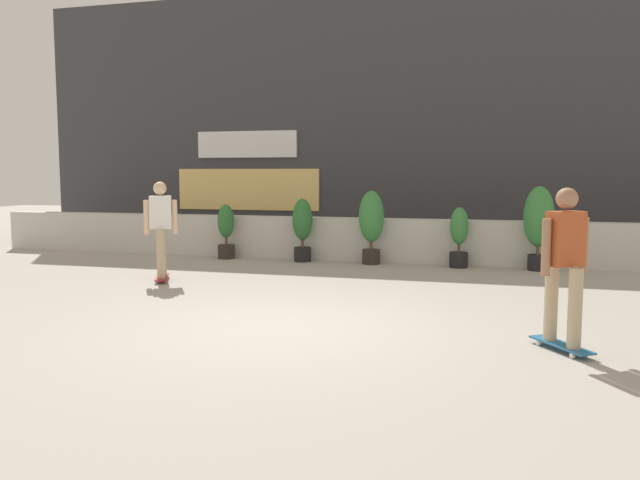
{
  "coord_description": "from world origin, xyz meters",
  "views": [
    {
      "loc": [
        2.42,
        -7.22,
        1.84
      ],
      "look_at": [
        0.0,
        1.5,
        0.9
      ],
      "focal_mm": 36.2,
      "sensor_mm": 36.0,
      "label": 1
    }
  ],
  "objects": [
    {
      "name": "skater_far_right",
      "position": [
        -3.11,
        2.58,
        0.94
      ],
      "size": [
        0.52,
        0.81,
        1.7
      ],
      "color": "maroon",
      "rests_on": "ground"
    },
    {
      "name": "potted_plant_1",
      "position": [
        -1.51,
        5.55,
        0.73
      ],
      "size": [
        0.42,
        0.42,
        1.31
      ],
      "color": "black",
      "rests_on": "ground"
    },
    {
      "name": "building_backdrop",
      "position": [
        -0.01,
        10.0,
        3.25
      ],
      "size": [
        20.0,
        2.08,
        6.5
      ],
      "color": "#38383D",
      "rests_on": "ground"
    },
    {
      "name": "ground_plane",
      "position": [
        0.0,
        0.0,
        0.0
      ],
      "size": [
        48.0,
        48.0,
        0.0
      ],
      "primitive_type": "plane",
      "color": "#A8A093"
    },
    {
      "name": "potted_plant_4",
      "position": [
        3.15,
        5.55,
        0.94
      ],
      "size": [
        0.56,
        0.56,
        1.6
      ],
      "color": "black",
      "rests_on": "ground"
    },
    {
      "name": "potted_plant_3",
      "position": [
        1.69,
        5.55,
        0.62
      ],
      "size": [
        0.36,
        0.36,
        1.18
      ],
      "color": "black",
      "rests_on": "ground"
    },
    {
      "name": "skater_mid_plaza",
      "position": [
        3.09,
        -0.24,
        0.94
      ],
      "size": [
        0.62,
        0.77,
        1.7
      ],
      "color": "#266699",
      "rests_on": "ground"
    },
    {
      "name": "potted_plant_0",
      "position": [
        -3.23,
        5.55,
        0.61
      ],
      "size": [
        0.36,
        0.36,
        1.17
      ],
      "color": "#2D2823",
      "rests_on": "ground"
    },
    {
      "name": "potted_plant_2",
      "position": [
        -0.05,
        5.55,
        0.86
      ],
      "size": [
        0.51,
        0.51,
        1.49
      ],
      "color": "#2D2823",
      "rests_on": "ground"
    },
    {
      "name": "planter_wall",
      "position": [
        0.0,
        6.0,
        0.45
      ],
      "size": [
        18.0,
        0.4,
        0.9
      ],
      "primitive_type": "cube",
      "color": "beige",
      "rests_on": "ground"
    }
  ]
}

